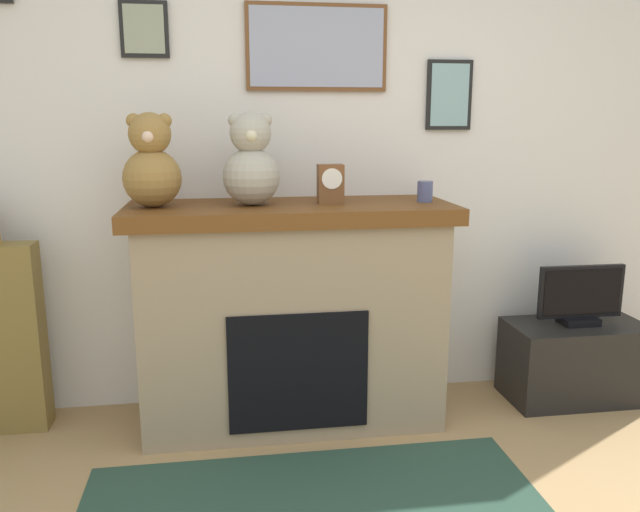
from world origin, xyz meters
name	(u,v)px	position (x,y,z in m)	size (l,w,h in m)	color
back_wall	(329,166)	(0.00, 2.00, 1.31)	(5.20, 0.15, 2.60)	silver
fireplace	(292,313)	(-0.25, 1.64, 0.58)	(1.61, 0.65, 1.14)	gray
tv_stand	(575,361)	(1.35, 1.64, 0.22)	(0.76, 0.40, 0.44)	black
television	(581,297)	(1.35, 1.64, 0.60)	(0.49, 0.14, 0.33)	black
candle_jar	(425,191)	(0.43, 1.63, 1.20)	(0.08, 0.08, 0.11)	#4C517A
mantel_clock	(330,184)	(-0.06, 1.63, 1.24)	(0.13, 0.09, 0.19)	brown
teddy_bear_grey	(151,165)	(-0.91, 1.63, 1.34)	(0.28, 0.28, 0.44)	olive
teddy_bear_cream	(251,164)	(-0.45, 1.63, 1.35)	(0.28, 0.28, 0.45)	#A39D8B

